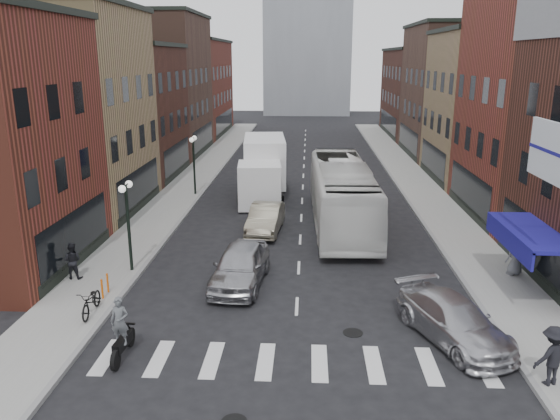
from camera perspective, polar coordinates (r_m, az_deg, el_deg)
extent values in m
plane|color=black|center=(20.46, 1.71, -11.24)|extent=(160.00, 160.00, 0.00)
cube|color=gray|center=(42.21, -9.22, 2.92)|extent=(3.00, 74.00, 0.15)
cube|color=gray|center=(42.07, 14.08, 2.61)|extent=(3.00, 74.00, 0.15)
cube|color=gray|center=(41.94, -7.21, 2.82)|extent=(0.20, 74.00, 0.16)
cube|color=gray|center=(41.82, 12.06, 2.55)|extent=(0.20, 74.00, 0.16)
cube|color=silver|center=(17.84, 1.48, -15.61)|extent=(12.00, 2.20, 0.01)
cube|color=black|center=(26.14, -20.57, -2.39)|extent=(0.08, 7.20, 2.20)
cube|color=#A28859|center=(35.85, -22.71, 9.29)|extent=(10.00, 10.00, 12.00)
cube|color=black|center=(34.72, -14.50, 2.44)|extent=(0.08, 8.00, 2.20)
cube|color=black|center=(35.82, -23.80, 19.07)|extent=(10.30, 10.20, 0.30)
cube|color=#442118|center=(45.14, -17.17, 9.60)|extent=(10.00, 10.00, 10.00)
cube|color=black|center=(44.16, -10.71, 5.44)|extent=(0.08, 8.00, 2.20)
cube|color=black|center=(44.94, -17.72, 16.13)|extent=(10.30, 10.20, 0.30)
cube|color=#4E3127|center=(55.47, -13.42, 12.44)|extent=(10.00, 12.00, 13.00)
cube|color=black|center=(54.77, -8.04, 7.51)|extent=(0.08, 9.60, 2.20)
cube|color=black|center=(55.54, -13.87, 19.29)|extent=(10.30, 12.20, 0.30)
cube|color=maroon|center=(69.07, -10.11, 12.35)|extent=(10.00, 16.00, 11.00)
cube|color=black|center=(68.46, -5.84, 9.20)|extent=(0.08, 12.80, 2.20)
cube|color=black|center=(68.99, -10.35, 17.03)|extent=(10.30, 16.20, 0.30)
cube|color=black|center=(25.87, 24.80, -3.04)|extent=(0.08, 7.20, 2.20)
cube|color=black|center=(34.52, 19.17, 1.99)|extent=(0.08, 8.00, 2.20)
cube|color=#A28859|center=(44.86, 22.36, 9.74)|extent=(10.00, 10.00, 11.00)
cube|color=black|center=(44.00, 15.68, 5.09)|extent=(0.08, 8.00, 2.20)
cube|color=black|center=(44.74, 23.14, 16.93)|extent=(10.30, 10.20, 0.30)
cube|color=#4E3127|center=(55.31, 18.72, 11.52)|extent=(10.00, 12.00, 12.00)
cube|color=black|center=(54.65, 13.24, 7.23)|extent=(0.08, 9.60, 2.20)
cube|color=black|center=(55.29, 19.30, 17.87)|extent=(10.30, 12.20, 0.30)
cube|color=#442118|center=(68.94, 15.56, 11.60)|extent=(10.00, 16.00, 10.00)
cube|color=black|center=(68.36, 11.22, 8.98)|extent=(0.08, 12.80, 2.20)
cube|color=black|center=(68.82, 15.88, 15.88)|extent=(10.30, 16.20, 0.30)
cube|color=navy|center=(23.45, 24.77, -2.06)|extent=(1.80, 5.00, 0.15)
cube|color=navy|center=(23.24, 22.72, -2.88)|extent=(0.10, 5.00, 0.70)
cube|color=silver|center=(20.66, 26.30, 5.54)|extent=(0.12, 3.00, 2.00)
cylinder|color=black|center=(24.64, -15.51, -2.04)|extent=(0.14, 0.14, 4.00)
cylinder|color=black|center=(24.13, -15.85, 2.49)|extent=(0.06, 0.90, 0.06)
sphere|color=white|center=(23.72, -16.19, 2.12)|extent=(0.32, 0.32, 0.32)
sphere|color=white|center=(24.55, -15.52, 2.62)|extent=(0.32, 0.32, 0.32)
cylinder|color=black|center=(37.76, -8.96, 4.42)|extent=(0.14, 0.14, 4.00)
cylinder|color=black|center=(37.43, -9.09, 7.42)|extent=(0.06, 0.90, 0.06)
sphere|color=white|center=(37.00, -9.22, 7.24)|extent=(0.32, 0.32, 0.32)
sphere|color=white|center=(37.87, -8.94, 7.45)|extent=(0.32, 0.32, 0.32)
cylinder|color=#D8590C|center=(22.56, -18.09, -7.85)|extent=(0.08, 0.08, 0.80)
cylinder|color=#D8590C|center=(23.08, -17.57, -7.27)|extent=(0.08, 0.08, 0.80)
cube|color=white|center=(34.40, -2.16, 2.62)|extent=(2.88, 3.08, 2.75)
cube|color=black|center=(34.34, -2.16, 3.07)|extent=(2.81, 1.77, 1.21)
cube|color=white|center=(38.31, -1.62, 5.24)|extent=(3.25, 5.94, 3.19)
cube|color=navy|center=(38.31, -1.62, 5.24)|extent=(2.98, 2.44, 1.32)
cube|color=black|center=(38.47, -1.63, 2.52)|extent=(3.05, 7.34, 0.39)
cylinder|color=black|center=(34.98, -4.18, 1.14)|extent=(0.31, 0.99, 0.99)
cylinder|color=black|center=(34.77, -0.03, 1.09)|extent=(0.31, 0.99, 0.99)
cylinder|color=black|center=(38.59, -3.50, 2.54)|extent=(0.31, 0.99, 0.99)
cylinder|color=black|center=(38.39, 0.26, 2.50)|extent=(0.31, 0.99, 0.99)
cylinder|color=black|center=(40.72, -3.16, 3.24)|extent=(0.31, 0.99, 0.99)
cylinder|color=black|center=(40.53, 0.41, 3.21)|extent=(0.31, 0.99, 0.99)
cylinder|color=black|center=(19.21, -15.37, -12.68)|extent=(0.13, 0.63, 0.63)
cylinder|color=black|center=(18.03, -16.82, -14.80)|extent=(0.13, 0.63, 0.63)
cube|color=black|center=(18.52, -16.12, -13.14)|extent=(0.31, 1.17, 0.34)
cube|color=black|center=(18.78, -15.69, -11.35)|extent=(0.53, 0.09, 0.06)
imported|color=#565A5D|center=(18.07, -16.41, -11.07)|extent=(0.60, 0.41, 1.59)
imported|color=silver|center=(30.95, 6.47, 1.65)|extent=(3.42, 13.05, 3.61)
imported|color=#ACACB1|center=(23.01, -4.19, -5.81)|extent=(2.42, 5.12, 1.69)
imported|color=#A79F87|center=(29.81, -1.52, -0.89)|extent=(1.95, 4.70, 1.51)
imported|color=silver|center=(19.60, 17.71, -10.94)|extent=(3.76, 5.38, 1.45)
imported|color=black|center=(21.38, -19.10, -9.00)|extent=(0.76, 1.93, 0.99)
imported|color=black|center=(24.82, -20.89, -4.97)|extent=(0.79, 0.47, 1.59)
imported|color=black|center=(17.89, 26.57, -13.46)|extent=(1.29, 0.95, 1.80)
imported|color=slate|center=(25.65, 23.39, -4.37)|extent=(1.02, 0.88, 1.77)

